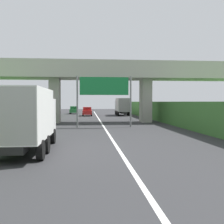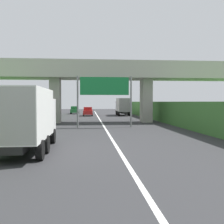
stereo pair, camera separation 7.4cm
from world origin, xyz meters
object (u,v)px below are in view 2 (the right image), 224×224
(car_red, at_px, (88,111))
(construction_barrel_2, at_px, (4,142))
(overhead_highway_sign, at_px, (105,89))
(truck_white, at_px, (28,117))
(car_green, at_px, (75,110))
(truck_silver, at_px, (123,106))

(car_red, xyz_separation_m, construction_barrel_2, (-4.64, -35.75, -0.40))
(overhead_highway_sign, distance_m, truck_white, 14.34)
(truck_white, height_order, car_red, truck_white)
(overhead_highway_sign, distance_m, car_green, 32.74)
(truck_white, xyz_separation_m, car_red, (3.17, 36.33, -1.08))
(car_green, bearing_deg, car_red, -71.73)
(truck_silver, bearing_deg, car_green, 141.58)
(construction_barrel_2, bearing_deg, overhead_highway_sign, 62.86)
(truck_white, relative_size, car_green, 1.78)
(car_green, distance_m, construction_barrel_2, 44.92)
(truck_white, distance_m, truck_silver, 38.90)
(truck_silver, bearing_deg, construction_barrel_2, -107.44)
(construction_barrel_2, bearing_deg, car_green, 87.93)
(car_red, height_order, car_green, same)
(car_green, height_order, construction_barrel_2, car_green)
(overhead_highway_sign, height_order, car_red, overhead_highway_sign)
(overhead_highway_sign, relative_size, truck_silver, 0.81)
(overhead_highway_sign, relative_size, truck_white, 0.81)
(car_red, height_order, construction_barrel_2, car_red)
(overhead_highway_sign, distance_m, car_red, 23.37)
(car_green, bearing_deg, construction_barrel_2, -92.07)
(overhead_highway_sign, bearing_deg, truck_white, -110.77)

